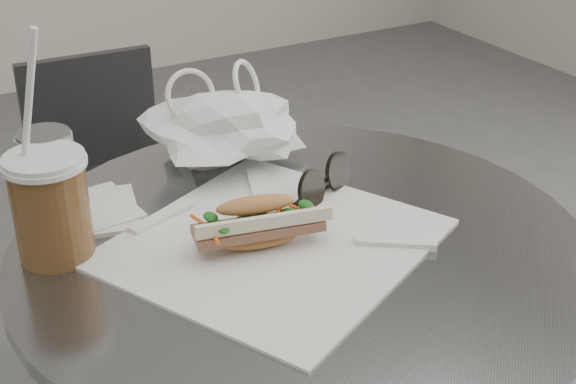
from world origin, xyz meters
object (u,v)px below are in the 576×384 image
banh_mi (257,223)px  sunglasses (323,183)px  drink_can (50,181)px  chair_far (120,239)px  iced_coffee (51,205)px

banh_mi → sunglasses: (0.15, 0.08, -0.01)m
drink_can → sunglasses: bearing=-15.9°
chair_far → drink_can: 0.82m
banh_mi → iced_coffee: bearing=166.3°
banh_mi → drink_can: (-0.21, 0.18, 0.03)m
iced_coffee → banh_mi: bearing=-25.7°
banh_mi → iced_coffee: (-0.23, 0.11, 0.04)m
iced_coffee → sunglasses: iced_coffee is taller
banh_mi → iced_coffee: iced_coffee is taller
banh_mi → sunglasses: bearing=40.0°
sunglasses → iced_coffee: bearing=148.8°
sunglasses → drink_can: 0.37m
iced_coffee → drink_can: 0.07m
sunglasses → drink_can: (-0.36, 0.10, 0.05)m
iced_coffee → drink_can: size_ratio=2.15×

